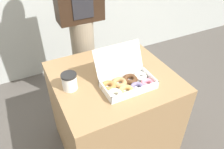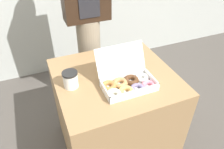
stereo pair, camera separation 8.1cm
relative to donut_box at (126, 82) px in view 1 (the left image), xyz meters
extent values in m
plane|color=#4C4742|center=(-0.02, 0.14, -0.79)|extent=(14.00, 14.00, 0.00)
cube|color=#99754C|center=(-0.02, 0.14, -0.41)|extent=(0.82, 0.77, 0.76)
cube|color=white|center=(0.01, -0.02, -0.03)|extent=(0.34, 0.19, 0.01)
cube|color=white|center=(-0.16, -0.02, 0.00)|extent=(0.01, 0.19, 0.05)
cube|color=white|center=(0.17, -0.02, 0.00)|extent=(0.01, 0.19, 0.05)
cube|color=white|center=(0.01, -0.11, 0.00)|extent=(0.34, 0.01, 0.05)
cube|color=white|center=(0.01, 0.07, 0.00)|extent=(0.34, 0.01, 0.05)
cube|color=white|center=(0.01, 0.12, 0.11)|extent=(0.34, 0.09, 0.17)
torus|color=silver|center=(-0.11, -0.06, -0.01)|extent=(0.13, 0.13, 0.03)
torus|color=#A87038|center=(-0.11, 0.03, -0.01)|extent=(0.14, 0.14, 0.03)
torus|color=tan|center=(-0.03, -0.06, -0.01)|extent=(0.14, 0.14, 0.03)
torus|color=#B27F4C|center=(-0.03, 0.03, -0.01)|extent=(0.14, 0.14, 0.03)
torus|color=slate|center=(0.05, -0.06, -0.01)|extent=(0.09, 0.09, 0.03)
torus|color=#4C2D19|center=(0.05, 0.03, -0.01)|extent=(0.13, 0.13, 0.03)
torus|color=pink|center=(0.13, -0.06, -0.01)|extent=(0.13, 0.13, 0.03)
torus|color=white|center=(0.13, 0.03, -0.01)|extent=(0.10, 0.10, 0.03)
cylinder|color=white|center=(-0.33, 0.14, 0.02)|extent=(0.09, 0.09, 0.10)
cylinder|color=black|center=(-0.33, 0.14, 0.07)|extent=(0.10, 0.10, 0.01)
cylinder|color=gray|center=(-0.04, 0.71, -0.32)|extent=(0.20, 0.20, 0.95)
camera|label=1|loc=(-0.57, -0.93, 0.88)|focal=35.00mm
camera|label=2|loc=(-0.50, -0.97, 0.88)|focal=35.00mm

